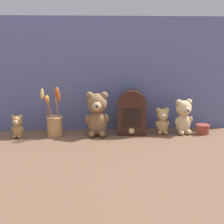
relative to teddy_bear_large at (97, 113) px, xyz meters
name	(u,v)px	position (x,y,z in m)	size (l,w,h in m)	color
ground_plane	(112,136)	(0.09, 0.00, -0.14)	(4.00, 4.00, 0.00)	brown
backdrop_wall	(110,74)	(0.09, 0.16, 0.21)	(1.54, 0.02, 0.69)	slate
teddy_bear_large	(97,113)	(0.00, 0.00, 0.00)	(0.14, 0.13, 0.26)	olive
teddy_bear_medium	(184,116)	(0.52, 0.01, -0.03)	(0.12, 0.11, 0.21)	#DBBC84
teddy_bear_small	(162,120)	(0.39, 0.02, -0.05)	(0.08, 0.08, 0.16)	tan
teddy_bear_tiny	(17,126)	(-0.46, -0.01, -0.07)	(0.07, 0.07, 0.13)	tan
flower_vase	(54,122)	(-0.25, 0.01, -0.05)	(0.13, 0.12, 0.30)	tan
vintage_radio	(132,112)	(0.21, 0.05, 0.00)	(0.18, 0.15, 0.26)	#381E14
decorative_tin_tall	(203,129)	(0.63, 0.00, -0.11)	(0.08, 0.08, 0.06)	#993D33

